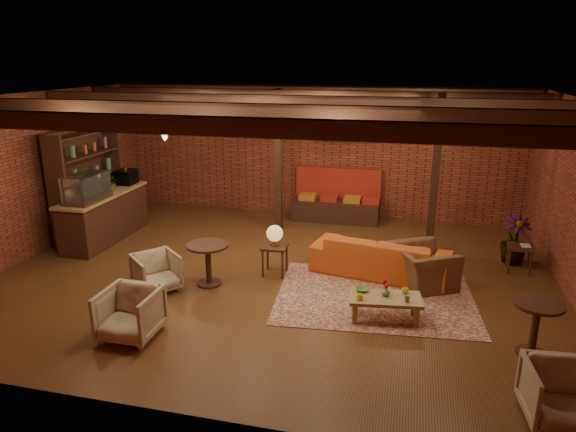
% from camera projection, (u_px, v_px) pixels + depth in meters
% --- Properties ---
extents(floor, '(10.00, 10.00, 0.00)m').
position_uv_depth(floor, '(275.00, 274.00, 9.49)').
color(floor, '#3D250F').
rests_on(floor, ground).
extents(ceiling, '(10.00, 8.00, 0.02)m').
position_uv_depth(ceiling, '(273.00, 98.00, 8.55)').
color(ceiling, black).
rests_on(ceiling, wall_back).
extents(wall_back, '(10.00, 0.02, 3.20)m').
position_uv_depth(wall_back, '(316.00, 152.00, 12.73)').
color(wall_back, maroon).
rests_on(wall_back, ground).
extents(wall_front, '(10.00, 0.02, 3.20)m').
position_uv_depth(wall_front, '(173.00, 284.00, 5.31)').
color(wall_front, maroon).
rests_on(wall_front, ground).
extents(wall_left, '(0.02, 8.00, 3.20)m').
position_uv_depth(wall_left, '(30.00, 176.00, 10.15)').
color(wall_left, maroon).
rests_on(wall_left, ground).
extents(ceiling_beams, '(9.80, 6.40, 0.22)m').
position_uv_depth(ceiling_beams, '(273.00, 105.00, 8.58)').
color(ceiling_beams, black).
rests_on(ceiling_beams, ceiling).
extents(ceiling_pipe, '(9.60, 0.12, 0.12)m').
position_uv_depth(ceiling_pipe, '(294.00, 110.00, 10.13)').
color(ceiling_pipe, black).
rests_on(ceiling_pipe, ceiling).
extents(post_left, '(0.16, 0.16, 3.20)m').
position_uv_depth(post_left, '(278.00, 161.00, 11.57)').
color(post_left, black).
rests_on(post_left, ground).
extents(post_right, '(0.16, 0.16, 3.20)m').
position_uv_depth(post_right, '(435.00, 175.00, 10.25)').
color(post_right, black).
rests_on(post_right, ground).
extents(service_counter, '(0.80, 2.50, 1.60)m').
position_uv_depth(service_counter, '(104.00, 204.00, 11.11)').
color(service_counter, black).
rests_on(service_counter, ground).
extents(plant_counter, '(0.35, 0.39, 0.30)m').
position_uv_depth(plant_counter, '(111.00, 184.00, 11.15)').
color(plant_counter, '#337F33').
rests_on(plant_counter, service_counter).
extents(shelving_hutch, '(0.52, 2.00, 2.40)m').
position_uv_depth(shelving_hutch, '(88.00, 184.00, 11.17)').
color(shelving_hutch, black).
rests_on(shelving_hutch, ground).
extents(banquette, '(2.10, 0.70, 1.00)m').
position_uv_depth(banquette, '(336.00, 201.00, 12.51)').
color(banquette, '#A7251B').
rests_on(banquette, ground).
extents(service_sign, '(0.86, 0.06, 0.30)m').
position_uv_depth(service_sign, '(335.00, 127.00, 11.54)').
color(service_sign, '#FA3319').
rests_on(service_sign, ceiling).
extents(ceiling_spotlights, '(6.40, 4.40, 0.28)m').
position_uv_depth(ceiling_spotlights, '(273.00, 118.00, 8.65)').
color(ceiling_spotlights, black).
rests_on(ceiling_spotlights, ceiling).
extents(rug, '(3.44, 2.75, 0.01)m').
position_uv_depth(rug, '(375.00, 296.00, 8.62)').
color(rug, maroon).
rests_on(rug, floor).
extents(sofa, '(2.61, 1.42, 0.72)m').
position_uv_depth(sofa, '(380.00, 256.00, 9.41)').
color(sofa, '#B84B19').
rests_on(sofa, floor).
extents(coffee_table, '(1.15, 0.67, 0.62)m').
position_uv_depth(coffee_table, '(385.00, 299.00, 7.79)').
color(coffee_table, olive).
rests_on(coffee_table, floor).
extents(side_table_lamp, '(0.47, 0.47, 0.95)m').
position_uv_depth(side_table_lamp, '(275.00, 237.00, 9.31)').
color(side_table_lamp, black).
rests_on(side_table_lamp, floor).
extents(round_table_left, '(0.72, 0.72, 0.75)m').
position_uv_depth(round_table_left, '(208.00, 257.00, 8.94)').
color(round_table_left, black).
rests_on(round_table_left, floor).
extents(armchair_a, '(0.95, 0.96, 0.72)m').
position_uv_depth(armchair_a, '(156.00, 271.00, 8.76)').
color(armchair_a, beige).
rests_on(armchair_a, floor).
extents(armchair_b, '(0.78, 0.73, 0.80)m').
position_uv_depth(armchair_b, '(130.00, 311.00, 7.28)').
color(armchair_b, beige).
rests_on(armchair_b, floor).
extents(armchair_right, '(1.12, 1.27, 0.93)m').
position_uv_depth(armchair_right, '(423.00, 260.00, 8.93)').
color(armchair_right, brown).
rests_on(armchair_right, floor).
extents(side_table_book, '(0.49, 0.49, 0.53)m').
position_uv_depth(side_table_book, '(520.00, 248.00, 9.51)').
color(side_table_book, black).
rests_on(side_table_book, floor).
extents(round_table_right, '(0.66, 0.66, 0.78)m').
position_uv_depth(round_table_right, '(536.00, 320.00, 6.79)').
color(round_table_right, black).
rests_on(round_table_right, floor).
extents(armchair_far, '(0.78, 0.74, 0.75)m').
position_uv_depth(armchair_far, '(561.00, 392.00, 5.55)').
color(armchair_far, beige).
rests_on(armchair_far, floor).
extents(plant_tall, '(1.90, 1.90, 2.83)m').
position_uv_depth(plant_tall, '(521.00, 193.00, 9.63)').
color(plant_tall, '#4C7F4C').
rests_on(plant_tall, floor).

